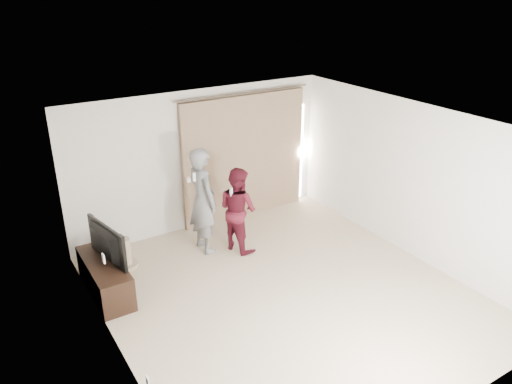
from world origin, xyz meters
TOP-DOWN VIEW (x-y plane):
  - floor at (0.00, 0.00)m, footprint 5.50×5.50m
  - wall_back at (0.00, 2.75)m, footprint 5.00×0.04m
  - wall_left at (-2.50, -0.00)m, footprint 0.04×5.50m
  - ceiling at (0.00, 0.00)m, footprint 5.00×5.50m
  - curtain at (0.91, 2.68)m, footprint 2.80×0.11m
  - tv_console at (-2.27, 1.45)m, footprint 0.48×1.38m
  - tv at (-2.27, 1.45)m, footprint 0.33×1.02m
  - scratching_post at (-1.79, 2.01)m, footprint 0.39×0.39m
  - person_man at (-0.42, 1.86)m, footprint 0.48×0.70m
  - person_woman at (0.10, 1.58)m, footprint 0.73×0.85m

SIDE VIEW (x-z plane):
  - floor at x=0.00m, z-range 0.00..0.00m
  - scratching_post at x=-1.79m, z-range -0.05..0.47m
  - tv_console at x=-2.27m, z-range 0.00..0.53m
  - person_woman at x=0.10m, z-range 0.00..1.50m
  - tv at x=-2.27m, z-range 0.53..1.11m
  - person_man at x=-0.42m, z-range 0.00..1.86m
  - curtain at x=0.91m, z-range -0.02..2.43m
  - wall_left at x=-2.50m, z-range 0.00..2.60m
  - wall_back at x=0.00m, z-range 0.00..2.60m
  - ceiling at x=0.00m, z-range 2.60..2.60m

